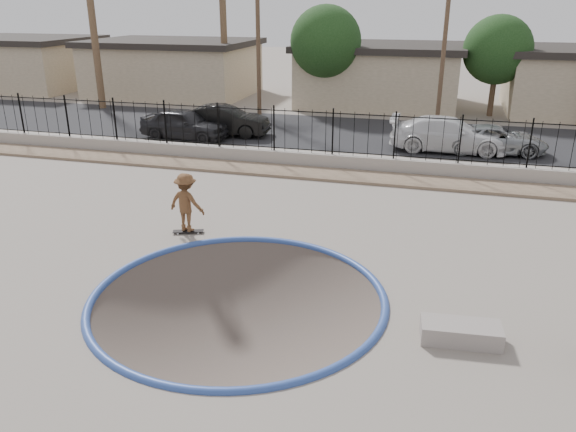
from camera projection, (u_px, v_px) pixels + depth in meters
The scene contains 21 objects.
ground at pixel (338, 182), 25.29m from camera, with size 120.00×120.00×2.20m, color gray.
bowl_pit at pixel (238, 298), 13.20m from camera, with size 6.84×6.84×1.80m, color #494038, non-canonical shape.
coping_ring at pixel (238, 298), 13.20m from camera, with size 7.04×7.04×0.20m, color #2C468F.
rock_strip at pixel (326, 174), 22.36m from camera, with size 42.00×1.60×0.11m, color #877158.
retaining_wall at pixel (332, 161), 23.26m from camera, with size 42.00×0.45×0.60m, color gray.
fence at pixel (333, 133), 22.83m from camera, with size 40.00×0.04×1.80m.
street at pixel (357, 133), 29.39m from camera, with size 90.00×8.00×0.04m, color black.
house_west_far at pixel (23, 62), 44.15m from camera, with size 10.60×8.60×3.90m.
house_west at pixel (174, 67), 40.94m from camera, with size 11.60×8.60×3.90m.
house_center at pixel (380, 74), 37.23m from camera, with size 10.60×8.60×3.90m.
utility_pole_left at pixel (258, 36), 30.99m from camera, with size 1.70×0.24×9.00m.
utility_pole_mid at pixel (445, 34), 28.42m from camera, with size 1.70×0.24×9.50m.
street_tree_left at pixel (326, 42), 34.03m from camera, with size 4.32×4.32×6.36m.
street_tree_mid at pixel (498, 50), 32.58m from camera, with size 3.96×3.96×5.83m.
skater at pixel (187, 206), 16.53m from camera, with size 1.14×0.66×1.76m, color brown.
skateboard at pixel (188, 231), 16.83m from camera, with size 0.93×0.52×0.08m.
concrete_ledge at pixel (461, 333), 11.45m from camera, with size 1.60×0.70×0.40m, color gray.
car_a at pixel (184, 124), 27.87m from camera, with size 1.79×4.44×1.51m, color black.
car_b at pixel (224, 121), 28.65m from camera, with size 1.61×4.61×1.52m, color black.
car_c at pixel (449, 134), 25.64m from camera, with size 2.16×5.30×1.54m, color silver.
car_d at pixel (496, 139), 25.37m from camera, with size 2.07×4.49×1.25m, color #909598.
Camera 1 is at (4.21, -11.90, 6.54)m, focal length 35.00 mm.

